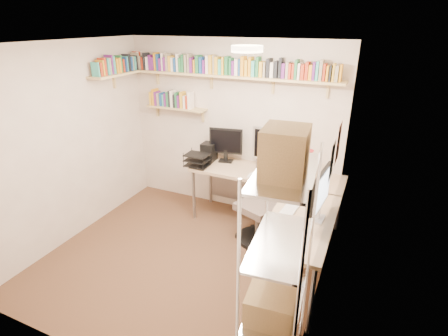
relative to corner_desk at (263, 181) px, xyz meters
The scene contains 6 objects.
ground 1.40m from the corner_desk, 127.36° to the right, with size 3.20×3.20×0.00m, color #462E1E.
room_shell 1.38m from the corner_desk, 127.21° to the right, with size 3.24×3.04×2.52m.
wall_shelves 1.71m from the corner_desk, 161.10° to the left, with size 3.12×1.09×0.80m.
corner_desk is the anchor object (origin of this frame).
office_chair 0.37m from the corner_desk, 79.14° to the right, with size 0.61×0.61×1.06m.
wire_rack 2.08m from the corner_desk, 69.32° to the right, with size 0.47×0.85×2.12m.
Camera 1 is at (1.90, -3.01, 2.70)m, focal length 28.00 mm.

